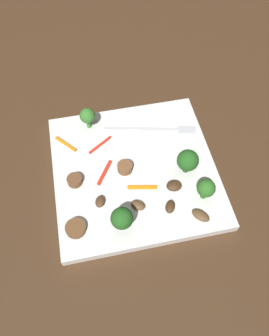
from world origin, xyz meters
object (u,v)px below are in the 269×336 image
mushroom_0 (138,205)px  mushroom_2 (201,215)px  mushroom_1 (100,201)px  pepper_strip_1 (66,144)px  sausage_slice_2 (75,180)px  mushroom_3 (170,207)px  pepper_strip_0 (105,173)px  pepper_strip_2 (142,187)px  broccoli_floret_0 (122,219)px  broccoli_floret_1 (188,161)px  broccoli_floret_2 (87,116)px  broccoli_floret_3 (206,188)px  sausage_slice_0 (76,228)px  fork (157,129)px  sausage_slice_1 (125,166)px  plate (134,170)px  mushroom_4 (174,186)px  pepper_strip_3 (100,145)px

mushroom_0 → mushroom_2: 0.11m
mushroom_1 → pepper_strip_1: bearing=108.9°
sausage_slice_2 → mushroom_3: sausage_slice_2 is taller
mushroom_1 → pepper_strip_1: size_ratio=0.44×
sausage_slice_2 → pepper_strip_0: (0.05, 0.01, -0.00)m
pepper_strip_2 → broccoli_floret_0: bearing=-125.9°
broccoli_floret_1 → broccoli_floret_2: 0.21m
mushroom_0 → mushroom_3: (0.05, -0.01, 0.00)m
broccoli_floret_3 → pepper_strip_2: bearing=159.2°
sausage_slice_2 → mushroom_2: 0.22m
sausage_slice_0 → mushroom_1: size_ratio=1.49×
fork → pepper_strip_2: bearing=-102.1°
fork → mushroom_1: size_ratio=7.89×
sausage_slice_1 → mushroom_0: (0.01, -0.08, -0.00)m
fork → pepper_strip_2: same height
sausage_slice_2 → mushroom_1: bearing=-52.5°
fork → mushroom_1: mushroom_1 is taller
plate → pepper_strip_2: bearing=-83.3°
fork → broccoli_floret_2: broccoli_floret_2 is taller
mushroom_2 → pepper_strip_0: (-0.14, 0.11, -0.00)m
sausage_slice_2 → mushroom_4: size_ratio=0.99×
sausage_slice_0 → mushroom_1: same height
sausage_slice_1 → mushroom_1: sausage_slice_1 is taller
sausage_slice_2 → pepper_strip_1: (-0.01, 0.09, -0.00)m
sausage_slice_2 → broccoli_floret_2: bearing=71.2°
plate → mushroom_1: 0.09m
sausage_slice_1 → fork: bearing=43.7°
mushroom_2 → mushroom_4: (-0.03, 0.06, 0.00)m
broccoli_floret_0 → broccoli_floret_3: size_ratio=1.19×
sausage_slice_1 → mushroom_1: bearing=-132.2°
mushroom_0 → mushroom_4: 0.07m
mushroom_0 → pepper_strip_3: bearing=107.5°
broccoli_floret_2 → mushroom_0: (0.06, -0.19, -0.03)m
sausage_slice_2 → broccoli_floret_3: bearing=-18.9°
broccoli_floret_0 → broccoli_floret_1: broccoli_floret_0 is taller
pepper_strip_2 → broccoli_floret_1: bearing=13.1°
broccoli_floret_1 → pepper_strip_0: broccoli_floret_1 is taller
broccoli_floret_2 → broccoli_floret_3: 0.26m
mushroom_0 → mushroom_3: mushroom_3 is taller
sausage_slice_2 → fork: bearing=26.6°
sausage_slice_0 → mushroom_3: (0.16, 0.01, 0.00)m
pepper_strip_3 → mushroom_0: bearing=-72.5°
mushroom_2 → mushroom_3: mushroom_3 is taller
mushroom_4 → pepper_strip_0: (-0.11, 0.05, -0.00)m
broccoli_floret_2 → pepper_strip_3: bearing=-74.0°
broccoli_floret_1 → pepper_strip_0: size_ratio=0.98×
fork → broccoli_floret_0: broccoli_floret_0 is taller
mushroom_0 → mushroom_1: (-0.06, 0.02, 0.00)m
mushroom_3 → pepper_strip_2: (-0.04, 0.05, -0.00)m
plate → mushroom_3: bearing=-64.8°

